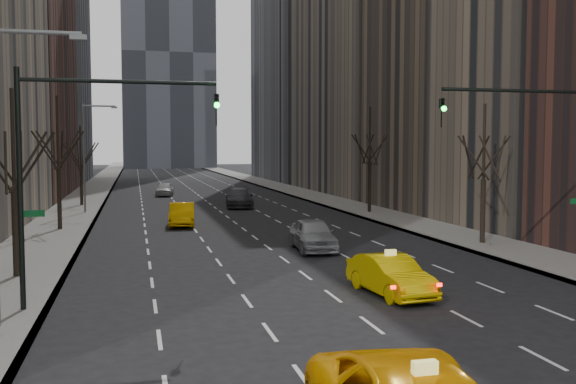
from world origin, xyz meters
TOP-DOWN VIEW (x-y plane):
  - sidewalk_left at (-12.25, 70.00)m, footprint 4.50×320.00m
  - sidewalk_right at (12.25, 70.00)m, footprint 4.50×320.00m
  - bld_right_deep at (21.50, 95.00)m, footprint 14.00×30.00m
  - tree_lw_b at (-12.00, 18.00)m, footprint 3.36×3.50m
  - tree_lw_c at (-12.00, 34.00)m, footprint 3.36×3.50m
  - tree_lw_d at (-12.00, 52.00)m, footprint 3.36×3.50m
  - tree_rw_b at (12.00, 22.00)m, footprint 3.36×3.50m
  - tree_rw_c at (12.00, 40.00)m, footprint 3.36×3.50m
  - traffic_mast_left at (-9.11, 12.00)m, footprint 6.69×0.39m
  - traffic_mast_right at (9.11, 12.00)m, footprint 6.69×0.39m
  - streetlight_near at (-10.84, 10.00)m, footprint 2.83×0.22m
  - streetlight_far at (-10.84, 45.00)m, footprint 2.83×0.22m
  - taxi_sedan at (2.15, 11.68)m, footprint 2.09×4.71m
  - silver_sedan_ahead at (2.17, 22.48)m, footprint 2.35×5.14m
  - far_taxi at (-3.93, 34.97)m, footprint 2.14×5.05m
  - far_suv_grey at (2.23, 47.95)m, footprint 3.08×6.16m
  - far_car_white at (-3.86, 63.57)m, footprint 2.40×4.72m

SIDE VIEW (x-z plane):
  - sidewalk_left at x=-12.25m, z-range 0.00..0.15m
  - sidewalk_right at x=12.25m, z-range 0.00..0.15m
  - taxi_sedan at x=2.15m, z-range 0.00..1.50m
  - far_car_white at x=-3.86m, z-range 0.00..1.54m
  - far_taxi at x=-3.93m, z-range 0.00..1.62m
  - silver_sedan_ahead at x=2.17m, z-range 0.00..1.71m
  - far_suv_grey at x=2.23m, z-range 0.00..1.72m
  - tree_lw_d at x=-12.00m, z-range -0.12..7.24m
  - tree_lw_b at x=-12.00m, z-range -0.19..7.63m
  - tree_rw_b at x=12.00m, z-range -0.19..7.63m
  - tree_lw_c at x=-12.00m, z-range -0.33..8.41m
  - tree_rw_c at x=12.00m, z-range -0.33..8.41m
  - traffic_mast_left at x=-9.11m, z-range 1.49..9.49m
  - traffic_mast_right at x=9.11m, z-range 1.49..9.49m
  - streetlight_near at x=-10.84m, z-range 1.12..10.12m
  - streetlight_far at x=-10.84m, z-range 1.12..10.12m
  - bld_right_deep at x=21.50m, z-range 0.00..58.00m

